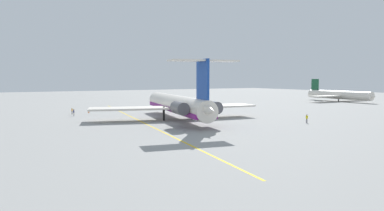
{
  "coord_description": "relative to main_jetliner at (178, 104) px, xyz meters",
  "views": [
    {
      "loc": [
        70.04,
        -31.04,
        9.14
      ],
      "look_at": [
        1.09,
        9.5,
        2.94
      ],
      "focal_mm": 33.01,
      "sensor_mm": 36.0,
      "label": 1
    }
  ],
  "objects": [
    {
      "name": "taxiway_centreline",
      "position": [
        -1.18,
        -8.15,
        -3.4
      ],
      "size": [
        91.56,
        14.32,
        0.01
      ],
      "primitive_type": "cube",
      "rotation": [
        0.0,
        0.0,
        2.99
      ],
      "color": "gold",
      "rests_on": "ground"
    },
    {
      "name": "ground",
      "position": [
        -2.27,
        -5.26,
        -3.41
      ],
      "size": [
        372.72,
        372.72,
        0.0
      ],
      "primitive_type": "plane",
      "color": "gray"
    },
    {
      "name": "ground_crew_near_tail",
      "position": [
        -24.14,
        -17.49,
        -2.34
      ],
      "size": [
        0.41,
        0.27,
        1.69
      ],
      "rotation": [
        0.0,
        0.0,
        5.04
      ],
      "color": "black",
      "rests_on": "ground"
    },
    {
      "name": "ground_crew_portside",
      "position": [
        -19.08,
        20.03,
        -2.34
      ],
      "size": [
        0.37,
        0.27,
        1.69
      ],
      "rotation": [
        0.0,
        0.0,
        2.16
      ],
      "color": "black",
      "rests_on": "ground"
    },
    {
      "name": "airliner_far_left",
      "position": [
        -21.96,
        84.25,
        -0.81
      ],
      "size": [
        29.4,
        28.96,
        8.82
      ],
      "rotation": [
        0.0,
        0.0,
        -0.01
      ],
      "color": "silver",
      "rests_on": "ground"
    },
    {
      "name": "main_jetliner",
      "position": [
        0.0,
        0.0,
        0.0
      ],
      "size": [
        42.64,
        37.97,
        12.49
      ],
      "rotation": [
        0.0,
        0.0,
        2.94
      ],
      "color": "silver",
      "rests_on": "ground"
    },
    {
      "name": "ground_crew_starboard",
      "position": [
        -19.24,
        -18.1,
        -2.3
      ],
      "size": [
        0.44,
        0.28,
        1.75
      ],
      "rotation": [
        0.0,
        0.0,
        4.49
      ],
      "color": "black",
      "rests_on": "ground"
    },
    {
      "name": "safety_cone_nose",
      "position": [
        -25.66,
        -12.94,
        -3.13
      ],
      "size": [
        0.4,
        0.4,
        0.55
      ],
      "primitive_type": "cone",
      "color": "#EA590F",
      "rests_on": "ground"
    },
    {
      "name": "ground_crew_near_nose",
      "position": [
        17.93,
        20.25,
        -2.3
      ],
      "size": [
        0.35,
        0.32,
        1.75
      ],
      "rotation": [
        0.0,
        0.0,
        2.31
      ],
      "color": "black",
      "rests_on": "ground"
    }
  ]
}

